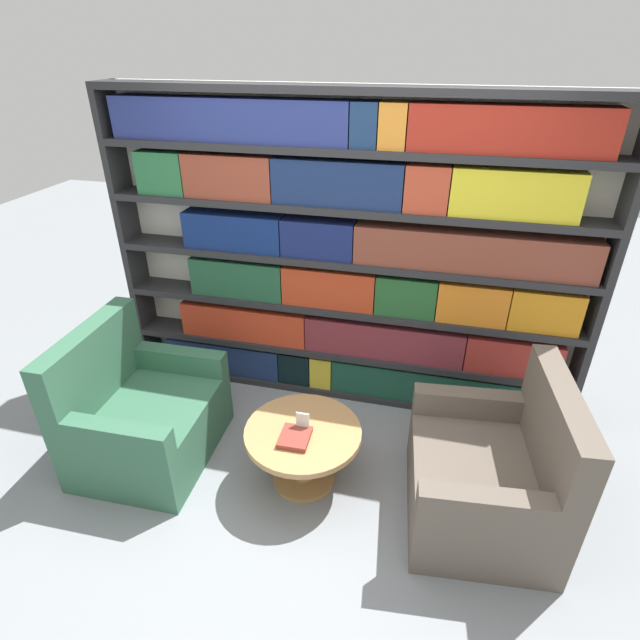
# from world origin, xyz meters

# --- Properties ---
(ground_plane) EXTENTS (14.00, 14.00, 0.00)m
(ground_plane) POSITION_xyz_m (0.00, 0.00, 0.00)
(ground_plane) COLOR gray
(bookshelf) EXTENTS (3.50, 0.30, 2.31)m
(bookshelf) POSITION_xyz_m (0.05, 1.31, 1.15)
(bookshelf) COLOR silver
(bookshelf) RESTS_ON ground_plane
(armchair_left) EXTENTS (0.83, 0.97, 0.95)m
(armchair_left) POSITION_xyz_m (-1.18, 0.25, 0.31)
(armchair_left) COLOR #336047
(armchair_left) RESTS_ON ground_plane
(armchair_right) EXTENTS (0.90, 1.02, 0.95)m
(armchair_right) POSITION_xyz_m (1.10, 0.26, 0.31)
(armchair_right) COLOR brown
(armchair_right) RESTS_ON ground_plane
(coffee_table) EXTENTS (0.74, 0.74, 0.43)m
(coffee_table) POSITION_xyz_m (-0.04, 0.26, 0.30)
(coffee_table) COLOR #AD7F4C
(coffee_table) RESTS_ON ground_plane
(table_sign) EXTENTS (0.08, 0.06, 0.14)m
(table_sign) POSITION_xyz_m (-0.04, 0.26, 0.48)
(table_sign) COLOR black
(table_sign) RESTS_ON coffee_table
(stray_book) EXTENTS (0.18, 0.21, 0.03)m
(stray_book) POSITION_xyz_m (-0.06, 0.17, 0.44)
(stray_book) COLOR brown
(stray_book) RESTS_ON coffee_table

